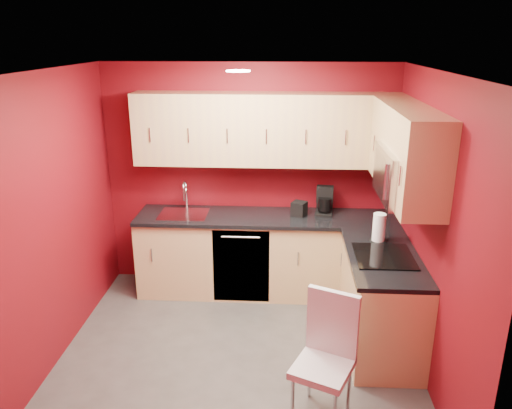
# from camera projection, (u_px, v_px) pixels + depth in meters

# --- Properties ---
(floor) EXTENTS (3.20, 3.20, 0.00)m
(floor) POSITION_uv_depth(u_px,v_px,m) (238.00, 353.00, 4.57)
(floor) COLOR #4D4A48
(floor) RESTS_ON ground
(ceiling) EXTENTS (3.20, 3.20, 0.00)m
(ceiling) POSITION_uv_depth(u_px,v_px,m) (234.00, 72.00, 3.76)
(ceiling) COLOR white
(ceiling) RESTS_ON wall_back
(wall_back) EXTENTS (3.20, 0.00, 3.20)m
(wall_back) POSITION_uv_depth(u_px,v_px,m) (249.00, 177.00, 5.58)
(wall_back) COLOR #610912
(wall_back) RESTS_ON floor
(wall_front) EXTENTS (3.20, 0.00, 3.20)m
(wall_front) POSITION_uv_depth(u_px,v_px,m) (210.00, 324.00, 2.75)
(wall_front) COLOR #610912
(wall_front) RESTS_ON floor
(wall_left) EXTENTS (0.00, 3.00, 3.00)m
(wall_left) POSITION_uv_depth(u_px,v_px,m) (50.00, 222.00, 4.26)
(wall_left) COLOR #610912
(wall_left) RESTS_ON floor
(wall_right) EXTENTS (0.00, 3.00, 3.00)m
(wall_right) POSITION_uv_depth(u_px,v_px,m) (431.00, 230.00, 4.08)
(wall_right) COLOR #610912
(wall_right) RESTS_ON floor
(base_cabinets_back) EXTENTS (2.80, 0.60, 0.87)m
(base_cabinets_back) POSITION_uv_depth(u_px,v_px,m) (266.00, 255.00, 5.55)
(base_cabinets_back) COLOR tan
(base_cabinets_back) RESTS_ON floor
(base_cabinets_right) EXTENTS (0.60, 1.30, 0.87)m
(base_cabinets_right) POSITION_uv_depth(u_px,v_px,m) (381.00, 302.00, 4.59)
(base_cabinets_right) COLOR tan
(base_cabinets_right) RESTS_ON floor
(countertop_back) EXTENTS (2.80, 0.63, 0.04)m
(countertop_back) POSITION_uv_depth(u_px,v_px,m) (266.00, 218.00, 5.39)
(countertop_back) COLOR black
(countertop_back) RESTS_ON base_cabinets_back
(countertop_right) EXTENTS (0.63, 1.27, 0.04)m
(countertop_right) POSITION_uv_depth(u_px,v_px,m) (383.00, 257.00, 4.43)
(countertop_right) COLOR black
(countertop_right) RESTS_ON base_cabinets_right
(upper_cabinets_back) EXTENTS (2.80, 0.35, 0.75)m
(upper_cabinets_back) POSITION_uv_depth(u_px,v_px,m) (267.00, 129.00, 5.22)
(upper_cabinets_back) COLOR tan
(upper_cabinets_back) RESTS_ON wall_back
(upper_cabinets_right) EXTENTS (0.35, 1.55, 0.75)m
(upper_cabinets_right) POSITION_uv_depth(u_px,v_px,m) (405.00, 142.00, 4.30)
(upper_cabinets_right) COLOR tan
(upper_cabinets_right) RESTS_ON wall_right
(microwave) EXTENTS (0.42, 0.76, 0.42)m
(microwave) POSITION_uv_depth(u_px,v_px,m) (405.00, 175.00, 4.14)
(microwave) COLOR silver
(microwave) RESTS_ON upper_cabinets_right
(cooktop) EXTENTS (0.50, 0.55, 0.01)m
(cooktop) POSITION_uv_depth(u_px,v_px,m) (384.00, 256.00, 4.39)
(cooktop) COLOR black
(cooktop) RESTS_ON countertop_right
(sink) EXTENTS (0.52, 0.42, 0.35)m
(sink) POSITION_uv_depth(u_px,v_px,m) (184.00, 211.00, 5.44)
(sink) COLOR silver
(sink) RESTS_ON countertop_back
(dishwasher_front) EXTENTS (0.60, 0.02, 0.82)m
(dishwasher_front) POSITION_uv_depth(u_px,v_px,m) (241.00, 266.00, 5.29)
(dishwasher_front) COLOR black
(dishwasher_front) RESTS_ON base_cabinets_back
(downlight) EXTENTS (0.20, 0.20, 0.01)m
(downlight) POSITION_uv_depth(u_px,v_px,m) (238.00, 71.00, 4.05)
(downlight) COLOR white
(downlight) RESTS_ON ceiling
(coffee_maker) EXTENTS (0.21, 0.26, 0.30)m
(coffee_maker) POSITION_uv_depth(u_px,v_px,m) (324.00, 201.00, 5.39)
(coffee_maker) COLOR black
(coffee_maker) RESTS_ON countertop_back
(napkin_holder) EXTENTS (0.19, 0.19, 0.15)m
(napkin_holder) POSITION_uv_depth(u_px,v_px,m) (299.00, 209.00, 5.37)
(napkin_holder) COLOR black
(napkin_holder) RESTS_ON countertop_back
(paper_towel) EXTENTS (0.19, 0.19, 0.28)m
(paper_towel) POSITION_uv_depth(u_px,v_px,m) (379.00, 228.00, 4.68)
(paper_towel) COLOR white
(paper_towel) RESTS_ON countertop_right
(dining_chair) EXTENTS (0.53, 0.54, 0.99)m
(dining_chair) POSITION_uv_depth(u_px,v_px,m) (323.00, 362.00, 3.65)
(dining_chair) COLOR silver
(dining_chair) RESTS_ON floor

